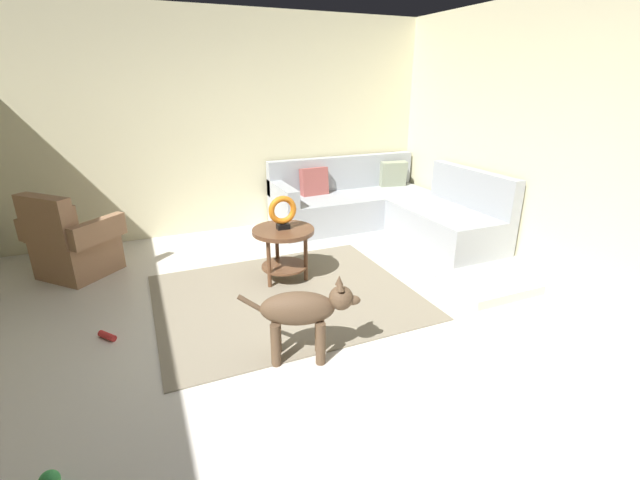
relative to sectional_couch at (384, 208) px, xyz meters
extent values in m
cube|color=silver|center=(-1.99, -2.02, -0.34)|extent=(6.00, 6.00, 0.10)
cube|color=beige|center=(-1.99, 0.92, 1.06)|extent=(6.00, 0.12, 2.70)
cube|color=beige|center=(0.95, -2.02, 1.06)|extent=(0.12, 6.00, 2.70)
cube|color=gray|center=(-1.84, -1.32, -0.28)|extent=(2.30, 1.90, 0.01)
cube|color=#9EA3A8|center=(-0.26, 0.38, -0.08)|extent=(2.20, 0.85, 0.42)
cube|color=#9EA3A8|center=(-0.26, 0.74, 0.36)|extent=(2.20, 0.14, 0.46)
cube|color=#9EA3A8|center=(0.42, -0.74, -0.08)|extent=(0.85, 1.40, 0.42)
cube|color=#9EA3A8|center=(0.77, -0.74, 0.36)|extent=(0.14, 1.40, 0.46)
cube|color=#9EA3A8|center=(-1.28, 0.38, 0.24)|extent=(0.16, 0.85, 0.22)
cube|color=gray|center=(0.49, 0.59, 0.30)|extent=(0.40, 0.22, 0.39)
cube|color=#994C47|center=(-0.76, 0.59, 0.30)|extent=(0.39, 0.19, 0.39)
cube|color=#936B4C|center=(-3.61, 0.02, -0.09)|extent=(0.85, 0.85, 0.40)
cube|color=#936B4C|center=(-3.79, -0.16, 0.35)|extent=(0.52, 0.53, 0.48)
cube|color=#936B4C|center=(-3.85, 0.27, 0.22)|extent=(0.50, 0.49, 0.22)
cube|color=#936B4C|center=(-3.37, -0.23, 0.22)|extent=(0.50, 0.49, 0.22)
cylinder|color=brown|center=(-1.73, -0.97, 0.23)|extent=(0.60, 0.60, 0.04)
cylinder|color=brown|center=(-1.73, -0.97, -0.14)|extent=(0.45, 0.45, 0.02)
cylinder|color=brown|center=(-1.73, -0.76, -0.04)|extent=(0.04, 0.04, 0.50)
cylinder|color=brown|center=(-1.91, -1.08, -0.04)|extent=(0.04, 0.04, 0.50)
cylinder|color=brown|center=(-1.54, -1.08, -0.04)|extent=(0.04, 0.04, 0.50)
cube|color=black|center=(-1.73, -0.97, 0.28)|extent=(0.12, 0.08, 0.05)
torus|color=orange|center=(-1.73, -0.97, 0.44)|extent=(0.28, 0.06, 0.28)
cube|color=beige|center=(-0.01, -1.94, -0.24)|extent=(0.80, 0.60, 0.09)
cylinder|color=brown|center=(-1.89, -2.23, -0.13)|extent=(0.07, 0.07, 0.32)
cylinder|color=brown|center=(-1.94, -2.37, -0.13)|extent=(0.07, 0.07, 0.32)
cylinder|color=brown|center=(-2.18, -2.13, -0.13)|extent=(0.07, 0.07, 0.32)
cylinder|color=brown|center=(-2.23, -2.26, -0.13)|extent=(0.07, 0.07, 0.32)
ellipsoid|color=brown|center=(-2.06, -2.25, 0.12)|extent=(0.56, 0.39, 0.24)
sphere|color=brown|center=(-1.78, -2.35, 0.19)|extent=(0.17, 0.17, 0.17)
ellipsoid|color=brown|center=(-1.71, -2.38, 0.17)|extent=(0.14, 0.11, 0.07)
cone|color=brown|center=(-1.77, -2.30, 0.30)|extent=(0.06, 0.06, 0.07)
cone|color=brown|center=(-1.80, -2.39, 0.30)|extent=(0.06, 0.06, 0.07)
cylinder|color=brown|center=(-2.35, -2.14, 0.16)|extent=(0.20, 0.10, 0.16)
cylinder|color=red|center=(-3.33, -1.43, -0.26)|extent=(0.14, 0.16, 0.05)
camera|label=1|loc=(-2.96, -4.72, 1.59)|focal=24.26mm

